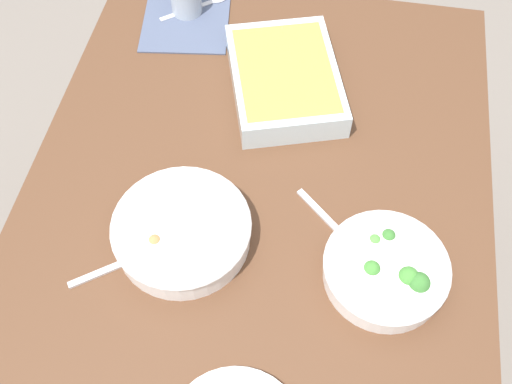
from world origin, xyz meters
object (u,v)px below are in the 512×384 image
(broccoli_bowl, at_px, (386,270))
(spoon_by_stew, at_px, (130,260))
(stew_bowl, at_px, (182,230))
(baking_dish, at_px, (285,78))
(spoon_spare, at_px, (204,5))
(spoon_by_broccoli, at_px, (339,231))

(broccoli_bowl, xyz_separation_m, spoon_by_stew, (-0.05, 0.45, -0.03))
(stew_bowl, distance_m, baking_dish, 0.41)
(stew_bowl, relative_size, spoon_spare, 1.68)
(spoon_by_stew, height_order, spoon_spare, same)
(baking_dish, relative_size, spoon_by_broccoli, 2.47)
(stew_bowl, bearing_deg, spoon_spare, 9.18)
(stew_bowl, height_order, baking_dish, same)
(spoon_spare, bearing_deg, broccoli_bowl, -143.88)
(stew_bowl, height_order, broccoli_bowl, broccoli_bowl)
(spoon_spare, bearing_deg, stew_bowl, -170.82)
(stew_bowl, height_order, spoon_spare, stew_bowl)
(spoon_spare, bearing_deg, spoon_by_broccoli, -145.93)
(stew_bowl, height_order, spoon_by_stew, stew_bowl)
(broccoli_bowl, distance_m, baking_dish, 0.47)
(stew_bowl, xyz_separation_m, spoon_by_stew, (-0.06, 0.08, -0.03))
(spoon_by_broccoli, bearing_deg, spoon_by_stew, 108.73)
(spoon_by_stew, xyz_separation_m, spoon_by_broccoli, (0.12, -0.36, 0.00))
(baking_dish, distance_m, spoon_by_stew, 0.50)
(baking_dish, distance_m, spoon_spare, 0.33)
(stew_bowl, distance_m, broccoli_bowl, 0.37)
(broccoli_bowl, distance_m, spoon_by_stew, 0.45)
(spoon_by_stew, bearing_deg, broccoli_bowl, -84.11)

